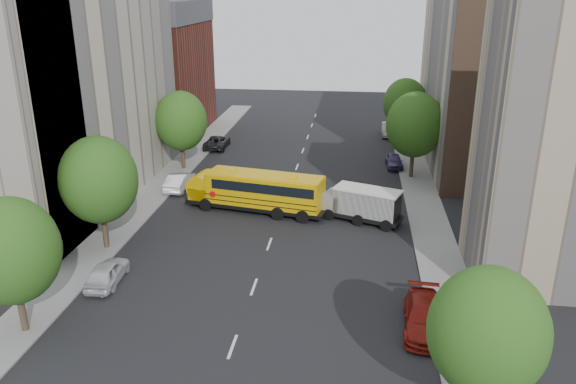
% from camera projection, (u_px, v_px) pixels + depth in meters
% --- Properties ---
extents(ground, '(120.00, 120.00, 0.00)m').
position_uv_depth(ground, '(274.00, 232.00, 41.05)').
color(ground, black).
rests_on(ground, ground).
extents(sidewalk_left, '(3.00, 80.00, 0.12)m').
position_uv_depth(sidewalk_left, '(147.00, 200.00, 47.01)').
color(sidewalk_left, slate).
rests_on(sidewalk_left, ground).
extents(sidewalk_right, '(3.00, 80.00, 0.12)m').
position_uv_depth(sidewalk_right, '(426.00, 213.00, 44.36)').
color(sidewalk_right, slate).
rests_on(sidewalk_right, ground).
extents(lane_markings, '(0.15, 64.00, 0.01)m').
position_uv_depth(lane_markings, '(290.00, 187.00, 50.37)').
color(lane_markings, silver).
rests_on(lane_markings, ground).
extents(building_left_cream, '(10.00, 26.00, 20.00)m').
position_uv_depth(building_left_cream, '(63.00, 78.00, 45.27)').
color(building_left_cream, '#C3B49D').
rests_on(building_left_cream, ground).
extents(building_left_redbrick, '(10.00, 15.00, 13.00)m').
position_uv_depth(building_left_redbrick, '(158.00, 79.00, 66.98)').
color(building_left_redbrick, maroon).
rests_on(building_left_redbrick, ground).
extents(building_right_near, '(10.00, 7.00, 17.00)m').
position_uv_depth(building_right_near, '(574.00, 144.00, 31.86)').
color(building_right_near, tan).
rests_on(building_right_near, ground).
extents(building_right_far, '(10.00, 22.00, 18.00)m').
position_uv_depth(building_right_far, '(486.00, 73.00, 54.52)').
color(building_right_far, '#BEA994').
rests_on(building_right_far, ground).
extents(building_right_sidewall, '(10.10, 0.30, 18.00)m').
position_uv_depth(building_right_sidewall, '(514.00, 93.00, 44.27)').
color(building_right_sidewall, brown).
rests_on(building_right_sidewall, ground).
extents(street_tree_0, '(4.80, 4.80, 7.41)m').
position_uv_depth(street_tree_0, '(11.00, 251.00, 27.67)').
color(street_tree_0, '#38281C').
rests_on(street_tree_0, ground).
extents(street_tree_1, '(5.12, 5.12, 7.90)m').
position_uv_depth(street_tree_1, '(99.00, 180.00, 36.88)').
color(street_tree_1, '#38281C').
rests_on(street_tree_1, ground).
extents(street_tree_2, '(4.99, 4.99, 7.71)m').
position_uv_depth(street_tree_2, '(181.00, 121.00, 53.70)').
color(street_tree_2, '#38281C').
rests_on(street_tree_2, ground).
extents(street_tree_3, '(4.61, 4.61, 7.11)m').
position_uv_depth(street_tree_3, '(488.00, 332.00, 21.48)').
color(street_tree_3, '#38281C').
rests_on(street_tree_3, ground).
extents(street_tree_4, '(5.25, 5.25, 8.10)m').
position_uv_depth(street_tree_4, '(415.00, 125.00, 51.08)').
color(street_tree_4, '#38281C').
rests_on(street_tree_4, ground).
extents(street_tree_5, '(4.86, 4.86, 7.51)m').
position_uv_depth(street_tree_5, '(405.00, 103.00, 62.40)').
color(street_tree_5, '#38281C').
rests_on(street_tree_5, ground).
extents(school_bus, '(11.69, 4.72, 3.22)m').
position_uv_depth(school_bus, '(255.00, 190.00, 44.43)').
color(school_bus, black).
rests_on(school_bus, ground).
extents(safari_truck, '(6.55, 4.20, 2.65)m').
position_uv_depth(safari_truck, '(362.00, 204.00, 42.61)').
color(safari_truck, black).
rests_on(safari_truck, ground).
extents(parked_car_0, '(1.89, 4.23, 1.41)m').
position_uv_depth(parked_car_0, '(107.00, 272.00, 33.81)').
color(parked_car_0, silver).
rests_on(parked_car_0, ground).
extents(parked_car_1, '(1.70, 4.53, 1.48)m').
position_uv_depth(parked_car_1, '(180.00, 181.00, 49.56)').
color(parked_car_1, white).
rests_on(parked_car_1, ground).
extents(parked_car_2, '(2.41, 5.04, 1.39)m').
position_uv_depth(parked_car_2, '(217.00, 142.00, 62.39)').
color(parked_car_2, black).
rests_on(parked_car_2, ground).
extents(parked_car_3, '(2.42, 5.21, 1.47)m').
position_uv_depth(parked_car_3, '(424.00, 316.00, 29.24)').
color(parked_car_3, maroon).
rests_on(parked_car_3, ground).
extents(parked_car_4, '(1.71, 3.85, 1.29)m').
position_uv_depth(parked_car_4, '(394.00, 161.00, 55.66)').
color(parked_car_4, '#3A3760').
rests_on(parked_car_4, ground).
extents(parked_car_5, '(1.60, 4.57, 1.50)m').
position_uv_depth(parked_car_5, '(389.00, 129.00, 67.58)').
color(parked_car_5, gray).
rests_on(parked_car_5, ground).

